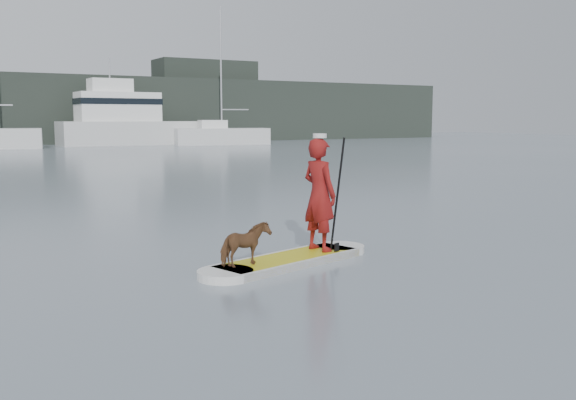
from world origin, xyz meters
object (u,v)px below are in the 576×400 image
paddleboard (288,261)px  dog (245,245)px  sailboat_e (221,135)px  motor_yacht_a (126,121)px  paddler (319,195)px

paddleboard → dog: 0.95m
sailboat_e → motor_yacht_a: sailboat_e is taller
motor_yacht_a → sailboat_e: bearing=-26.4°
dog → motor_yacht_a: motor_yacht_a is taller
sailboat_e → motor_yacht_a: bearing=165.5°
dog → motor_yacht_a: size_ratio=0.06×
paddler → dog: bearing=94.3°
paddler → sailboat_e: size_ratio=0.16×
sailboat_e → dog: bearing=-102.5°
paddleboard → paddler: (0.69, 0.19, 0.96)m
dog → sailboat_e: bearing=-34.3°
paddleboard → motor_yacht_a: size_ratio=0.27×
motor_yacht_a → paddleboard: bearing=-103.7°
motor_yacht_a → paddler: bearing=-102.9°
dog → motor_yacht_a: 47.18m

